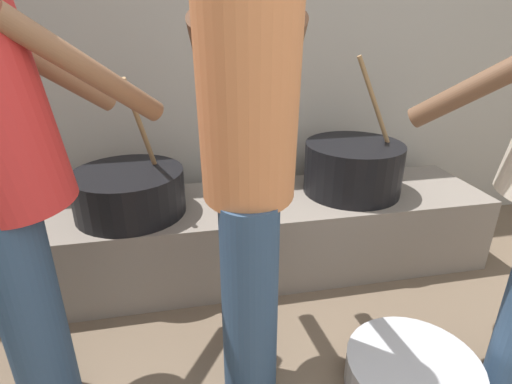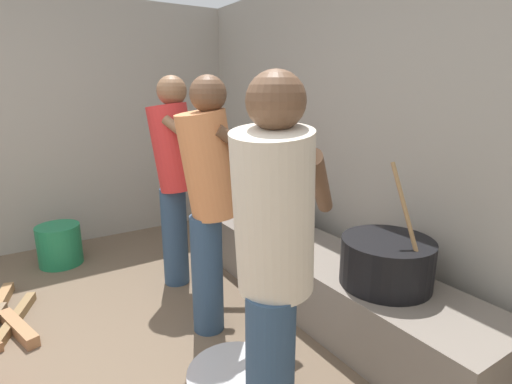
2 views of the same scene
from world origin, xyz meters
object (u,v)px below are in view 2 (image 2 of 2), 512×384
(cook_in_cream_shirt, at_px, (274,256))
(cook_in_red_shirt, at_px, (175,170))
(cooking_pot_main, at_px, (268,215))
(cooking_pot_secondary, at_px, (387,262))
(bucket_green_plastic, at_px, (60,245))
(cook_in_orange_shirt, at_px, (210,192))
(metal_mixing_bowl, at_px, (236,382))

(cook_in_cream_shirt, distance_m, cook_in_red_shirt, 1.70)
(cooking_pot_main, xyz_separation_m, cooking_pot_secondary, (1.19, 0.03, 0.03))
(cook_in_red_shirt, xyz_separation_m, bucket_green_plastic, (-0.92, -0.77, -0.75))
(cooking_pot_main, bearing_deg, cook_in_orange_shirt, -58.18)
(cook_in_cream_shirt, relative_size, cook_in_red_shirt, 0.98)
(metal_mixing_bowl, bearing_deg, cook_in_orange_shirt, 163.63)
(cooking_pot_secondary, relative_size, metal_mixing_bowl, 1.46)
(bucket_green_plastic, distance_m, metal_mixing_bowl, 2.29)
(cooking_pot_main, xyz_separation_m, cook_in_red_shirt, (-0.25, -0.68, 0.41))
(cooking_pot_secondary, bearing_deg, cooking_pot_main, -178.43)
(cook_in_red_shirt, distance_m, metal_mixing_bowl, 1.59)
(cook_in_cream_shirt, distance_m, cook_in_orange_shirt, 0.99)
(cook_in_orange_shirt, height_order, bucket_green_plastic, cook_in_orange_shirt)
(cook_in_red_shirt, distance_m, bucket_green_plastic, 1.42)
(cooking_pot_main, xyz_separation_m, cook_in_cream_shirt, (1.43, -0.95, 0.39))
(cooking_pot_main, distance_m, cook_in_red_shirt, 0.83)
(cooking_pot_secondary, bearing_deg, metal_mixing_bowl, -97.86)
(cook_in_orange_shirt, distance_m, bucket_green_plastic, 1.93)
(cooking_pot_main, relative_size, cook_in_cream_shirt, 0.42)
(cook_in_red_shirt, height_order, cook_in_orange_shirt, cook_in_red_shirt)
(bucket_green_plastic, bearing_deg, cook_in_red_shirt, 40.17)
(metal_mixing_bowl, bearing_deg, cooking_pot_secondary, 82.14)
(cooking_pot_main, bearing_deg, cook_in_red_shirt, -110.03)
(cooking_pot_main, bearing_deg, cooking_pot_secondary, 1.57)
(cook_in_cream_shirt, height_order, bucket_green_plastic, cook_in_cream_shirt)
(cooking_pot_main, xyz_separation_m, metal_mixing_bowl, (1.06, -0.92, -0.46))
(cook_in_cream_shirt, distance_m, bucket_green_plastic, 2.75)
(bucket_green_plastic, xyz_separation_m, metal_mixing_bowl, (2.22, 0.54, -0.12))
(cooking_pot_secondary, xyz_separation_m, metal_mixing_bowl, (-0.13, -0.95, -0.49))
(cook_in_cream_shirt, bearing_deg, metal_mixing_bowl, 174.85)
(cooking_pot_secondary, height_order, metal_mixing_bowl, cooking_pot_secondary)
(cooking_pot_main, distance_m, cooking_pot_secondary, 1.19)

